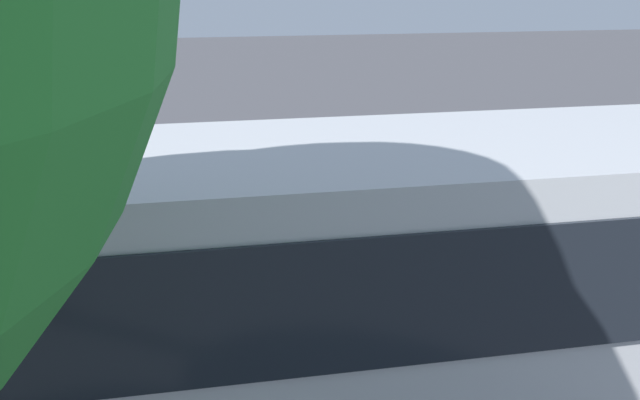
{
  "coord_description": "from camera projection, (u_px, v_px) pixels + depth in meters",
  "views": [
    {
      "loc": [
        2.4,
        10.91,
        4.71
      ],
      "look_at": [
        0.14,
        -0.45,
        1.1
      ],
      "focal_mm": 43.09,
      "sensor_mm": 36.0,
      "label": 1
    }
  ],
  "objects": [
    {
      "name": "bay_line_b",
      "position": [
        480.0,
        248.0,
        13.18
      ],
      "size": [
        0.23,
        4.2,
        0.01
      ],
      "color": "white",
      "rests_on": "ground_plane"
    },
    {
      "name": "bay_line_d",
      "position": [
        164.0,
        271.0,
        12.19
      ],
      "size": [
        0.25,
        4.66,
        0.01
      ],
      "color": "white",
      "rests_on": "ground_plane"
    },
    {
      "name": "traffic_cone",
      "position": [
        358.0,
        194.0,
        15.16
      ],
      "size": [
        0.34,
        0.34,
        0.63
      ],
      "color": "orange",
      "rests_on": "ground_plane"
    },
    {
      "name": "spectator_far_left",
      "position": [
        464.0,
        250.0,
        10.28
      ],
      "size": [
        0.58,
        0.35,
        1.7
      ],
      "color": "black",
      "rests_on": "ground_plane"
    },
    {
      "name": "tour_bus",
      "position": [
        507.0,
        307.0,
        7.13
      ],
      "size": [
        10.49,
        2.7,
        3.25
      ],
      "color": "#B7BABF",
      "rests_on": "ground_plane"
    },
    {
      "name": "spectator_centre",
      "position": [
        314.0,
        266.0,
        9.55
      ],
      "size": [
        0.58,
        0.37,
        1.79
      ],
      "color": "#473823",
      "rests_on": "ground_plane"
    },
    {
      "name": "stunt_motorcycle",
      "position": [
        219.0,
        161.0,
        14.86
      ],
      "size": [
        1.85,
        1.13,
        1.72
      ],
      "color": "black",
      "rests_on": "ground_plane"
    },
    {
      "name": "parked_motorcycle_silver",
      "position": [
        444.0,
        316.0,
        9.58
      ],
      "size": [
        2.04,
        0.67,
        0.99
      ],
      "color": "black",
      "rests_on": "ground_plane"
    },
    {
      "name": "ground_plane",
      "position": [
        334.0,
        274.0,
        12.07
      ],
      "size": [
        80.0,
        80.0,
        0.0
      ],
      "primitive_type": "plane",
      "color": "#424247"
    },
    {
      "name": "bay_line_c",
      "position": [
        328.0,
        259.0,
        12.68
      ],
      "size": [
        0.23,
        4.22,
        0.01
      ],
      "color": "white",
      "rests_on": "ground_plane"
    },
    {
      "name": "bay_line_a",
      "position": [
        621.0,
        237.0,
        13.68
      ],
      "size": [
        0.22,
        3.71,
        0.01
      ],
      "color": "white",
      "rests_on": "ground_plane"
    },
    {
      "name": "spectator_left",
      "position": [
        379.0,
        253.0,
        10.12
      ],
      "size": [
        0.57,
        0.39,
        1.72
      ],
      "color": "black",
      "rests_on": "ground_plane"
    }
  ]
}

